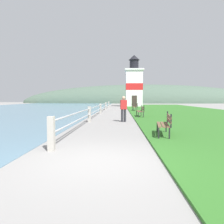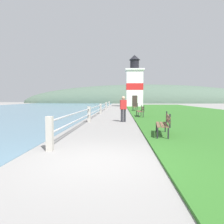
% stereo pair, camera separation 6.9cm
% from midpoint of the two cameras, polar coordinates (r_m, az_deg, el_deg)
% --- Properties ---
extents(ground_plane, '(160.00, 160.00, 0.00)m').
position_cam_midpoint_polar(ground_plane, '(5.26, -4.19, -12.82)').
color(ground_plane, gray).
extents(grass_verge, '(12.00, 54.98, 0.06)m').
position_cam_midpoint_polar(grass_verge, '(24.39, 18.77, -0.04)').
color(grass_verge, '#2D6623').
rests_on(grass_verge, ground_plane).
extents(seawall_railing, '(0.18, 30.34, 0.98)m').
position_cam_midpoint_polar(seawall_railing, '(21.20, -3.13, 1.15)').
color(seawall_railing, '#A8A399').
rests_on(seawall_railing, ground_plane).
extents(park_bench_near, '(0.69, 1.72, 0.94)m').
position_cam_midpoint_polar(park_bench_near, '(8.73, 13.50, -2.75)').
color(park_bench_near, brown).
rests_on(park_bench_near, ground_plane).
extents(park_bench_midway, '(0.49, 1.71, 0.94)m').
position_cam_midpoint_polar(park_bench_midway, '(17.38, 7.45, 0.42)').
color(park_bench_midway, brown).
rests_on(park_bench_midway, ground_plane).
extents(park_bench_far, '(0.52, 1.67, 0.94)m').
position_cam_midpoint_polar(park_bench_far, '(26.16, 6.06, 1.47)').
color(park_bench_far, brown).
rests_on(park_bench_far, ground_plane).
extents(lighthouse, '(3.38, 3.38, 9.37)m').
position_cam_midpoint_polar(lighthouse, '(40.37, 5.72, 7.04)').
color(lighthouse, white).
rests_on(lighthouse, ground_plane).
extents(person_strolling, '(0.43, 0.28, 1.63)m').
position_cam_midpoint_polar(person_strolling, '(13.79, 2.91, 1.08)').
color(person_strolling, '#28282D').
rests_on(person_strolling, ground_plane).
extents(distant_hillside, '(80.00, 16.00, 12.00)m').
position_cam_midpoint_polar(distant_hillside, '(72.07, 8.16, 2.35)').
color(distant_hillside, '#475B4C').
rests_on(distant_hillside, ground_plane).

